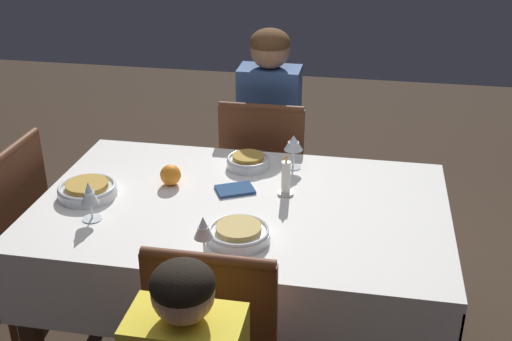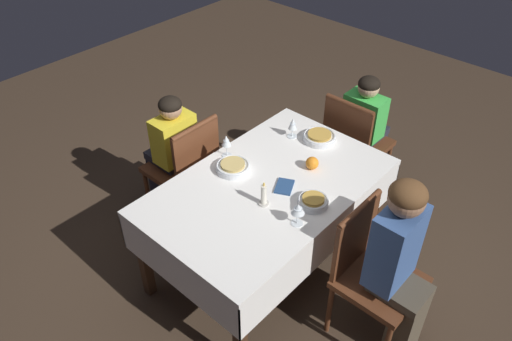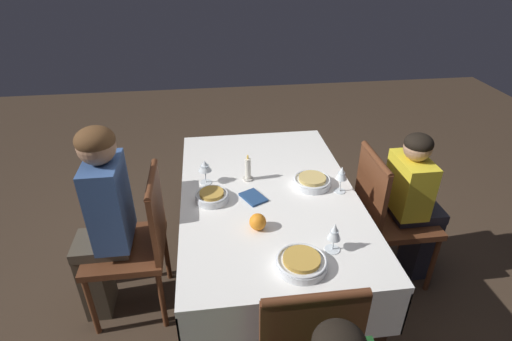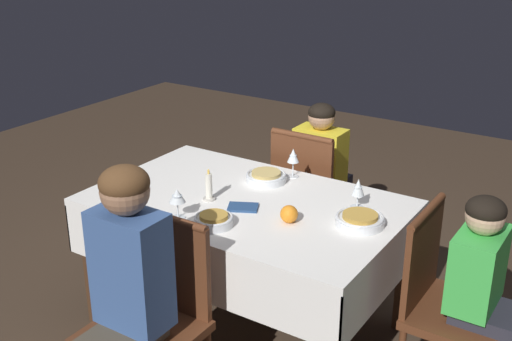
% 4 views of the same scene
% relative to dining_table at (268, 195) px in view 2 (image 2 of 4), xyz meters
% --- Properties ---
extents(ground_plane, '(8.00, 8.00, 0.00)m').
position_rel_dining_table_xyz_m(ground_plane, '(0.00, 0.00, -0.65)').
color(ground_plane, '#3D2D21').
extents(dining_table, '(1.55, 0.98, 0.73)m').
position_rel_dining_table_xyz_m(dining_table, '(0.00, 0.00, 0.00)').
color(dining_table, white).
rests_on(dining_table, ground_plane).
extents(chair_north, '(0.44, 0.44, 0.91)m').
position_rel_dining_table_xyz_m(chair_north, '(-0.04, 0.75, -0.14)').
color(chair_north, '#562D19').
rests_on(chair_north, ground_plane).
extents(chair_south, '(0.44, 0.44, 0.91)m').
position_rel_dining_table_xyz_m(chair_south, '(0.03, -0.75, -0.14)').
color(chair_south, '#562D19').
rests_on(chair_south, ground_plane).
extents(chair_west, '(0.44, 0.44, 0.91)m').
position_rel_dining_table_xyz_m(chair_west, '(-1.04, -0.02, -0.14)').
color(chair_west, '#562D19').
rests_on(chair_west, ground_plane).
extents(person_adult_denim, '(0.30, 0.34, 1.20)m').
position_rel_dining_table_xyz_m(person_adult_denim, '(-0.04, 0.91, 0.03)').
color(person_adult_denim, '#4C4233').
rests_on(person_adult_denim, ground_plane).
extents(person_child_yellow, '(0.30, 0.33, 1.03)m').
position_rel_dining_table_xyz_m(person_child_yellow, '(0.03, -0.92, -0.08)').
color(person_child_yellow, '#282833').
rests_on(person_child_yellow, ground_plane).
extents(person_child_green, '(0.33, 0.30, 1.02)m').
position_rel_dining_table_xyz_m(person_child_green, '(-1.21, -0.02, -0.09)').
color(person_child_green, '#282833').
rests_on(person_child_green, ground_plane).
extents(bowl_north, '(0.18, 0.18, 0.06)m').
position_rel_dining_table_xyz_m(bowl_north, '(-0.04, 0.32, 0.12)').
color(bowl_north, silver).
rests_on(bowl_north, dining_table).
extents(wine_glass_north, '(0.08, 0.08, 0.15)m').
position_rel_dining_table_xyz_m(wine_glass_north, '(0.15, 0.35, 0.20)').
color(wine_glass_north, white).
rests_on(wine_glass_north, dining_table).
extents(bowl_south, '(0.22, 0.22, 0.06)m').
position_rel_dining_table_xyz_m(bowl_south, '(0.04, -0.26, 0.12)').
color(bowl_south, silver).
rests_on(bowl_south, dining_table).
extents(wine_glass_south, '(0.07, 0.07, 0.16)m').
position_rel_dining_table_xyz_m(wine_glass_south, '(-0.04, -0.40, 0.20)').
color(wine_glass_south, white).
rests_on(wine_glass_south, dining_table).
extents(bowl_west, '(0.23, 0.23, 0.06)m').
position_rel_dining_table_xyz_m(bowl_west, '(-0.60, -0.05, 0.12)').
color(bowl_west, silver).
rests_on(bowl_west, dining_table).
extents(wine_glass_west, '(0.07, 0.07, 0.15)m').
position_rel_dining_table_xyz_m(wine_glass_west, '(-0.51, -0.22, 0.19)').
color(wine_glass_west, white).
rests_on(wine_glass_west, dining_table).
extents(candle_centerpiece, '(0.06, 0.06, 0.17)m').
position_rel_dining_table_xyz_m(candle_centerpiece, '(0.15, 0.10, 0.15)').
color(candle_centerpiece, beige).
rests_on(candle_centerpiece, dining_table).
extents(orange_fruit, '(0.08, 0.08, 0.08)m').
position_rel_dining_table_xyz_m(orange_fruit, '(-0.31, 0.10, 0.13)').
color(orange_fruit, orange).
rests_on(orange_fruit, dining_table).
extents(napkin_red_folded, '(0.18, 0.16, 0.01)m').
position_rel_dining_table_xyz_m(napkin_red_folded, '(-0.05, 0.09, 0.09)').
color(napkin_red_folded, navy).
rests_on(napkin_red_folded, dining_table).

